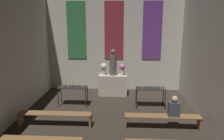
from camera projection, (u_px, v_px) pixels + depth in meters
name	position (u px, v px, depth m)	size (l,w,h in m)	color
wall_back	(114.00, 40.00, 10.78)	(6.84, 0.16, 4.96)	beige
altar	(113.00, 85.00, 10.31)	(1.32, 0.60, 0.98)	#BCB29E
statue	(113.00, 63.00, 10.07)	(0.33, 0.33, 1.21)	#5B5651
flower_vase_left	(104.00, 68.00, 10.14)	(0.29, 0.29, 0.55)	beige
flower_vase_right	(122.00, 68.00, 10.10)	(0.29, 0.29, 0.55)	beige
candle_rack_left	(73.00, 89.00, 9.01)	(1.19, 0.49, 0.99)	black
candle_rack_right	(151.00, 91.00, 8.83)	(1.19, 0.49, 0.99)	black
pew_back_left	(55.00, 116.00, 7.33)	(2.46, 0.36, 0.45)	brown
pew_back_right	(162.00, 119.00, 7.14)	(2.46, 0.36, 0.45)	brown
person_seated	(174.00, 107.00, 7.03)	(0.36, 0.24, 0.68)	#383D47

